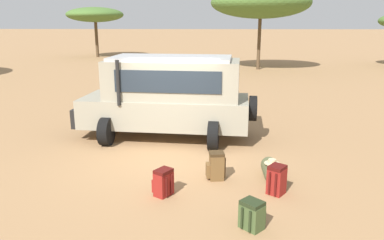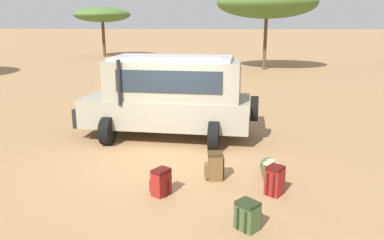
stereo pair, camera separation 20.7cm
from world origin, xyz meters
TOP-DOWN VIEW (x-y plane):
  - ground_plane at (0.00, 0.00)m, footprint 320.00×320.00m
  - safari_vehicle at (-0.19, 1.71)m, footprint 5.43×3.01m
  - backpack_beside_front_wheel at (1.18, -1.36)m, footprint 0.45×0.36m
  - backpack_cluster_center at (0.10, -2.22)m, footprint 0.45×0.45m
  - backpack_near_rear_wheel at (2.40, -2.05)m, footprint 0.45×0.47m
  - backpack_outermost at (1.76, -3.41)m, footprint 0.48×0.48m
  - duffel_bag_low_black_case at (2.41, -1.25)m, footprint 0.38×1.01m
  - acacia_tree_left_mid at (-9.98, 27.61)m, footprint 5.38×5.77m
  - acacia_tree_centre_back at (4.58, 18.53)m, footprint 7.04×6.00m

SIDE VIEW (x-z plane):
  - ground_plane at x=0.00m, z-range 0.00..0.00m
  - duffel_bag_low_black_case at x=2.41m, z-range -0.05..0.43m
  - backpack_outermost at x=1.76m, z-range -0.01..0.50m
  - backpack_cluster_center at x=0.10m, z-range -0.01..0.55m
  - backpack_near_rear_wheel at x=2.40m, z-range -0.01..0.60m
  - backpack_beside_front_wheel at x=1.18m, z-range -0.01..0.62m
  - safari_vehicle at x=-0.19m, z-range 0.07..2.51m
  - acacia_tree_left_mid at x=-9.98m, z-range 1.64..6.37m
  - acacia_tree_centre_back at x=4.58m, z-range 1.78..7.57m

